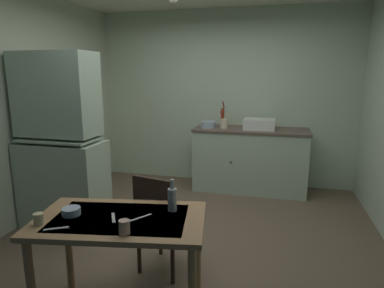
{
  "coord_description": "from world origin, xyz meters",
  "views": [
    {
      "loc": [
        0.8,
        -3.14,
        1.71
      ],
      "look_at": [
        0.02,
        -0.07,
        1.03
      ],
      "focal_mm": 30.81,
      "sensor_mm": 36.0,
      "label": 1
    }
  ],
  "objects_px": {
    "hand_pump": "(222,116)",
    "serving_bowl_wide": "(71,211)",
    "teacup_mint": "(39,219)",
    "sink_basin": "(259,124)",
    "mixing_bowl_counter": "(208,124)",
    "hutch_cabinet": "(61,148)",
    "dining_table": "(121,232)",
    "glass_bottle": "(172,199)",
    "chair_far_side": "(161,221)"
  },
  "relations": [
    {
      "from": "hand_pump",
      "to": "serving_bowl_wide",
      "type": "height_order",
      "value": "hand_pump"
    },
    {
      "from": "teacup_mint",
      "to": "sink_basin",
      "type": "bearing_deg",
      "value": 68.38
    },
    {
      "from": "hand_pump",
      "to": "mixing_bowl_counter",
      "type": "distance_m",
      "value": 0.25
    },
    {
      "from": "hutch_cabinet",
      "to": "dining_table",
      "type": "xyz_separation_m",
      "value": [
        1.3,
        -1.19,
        -0.26
      ]
    },
    {
      "from": "dining_table",
      "to": "serving_bowl_wide",
      "type": "relative_size",
      "value": 9.79
    },
    {
      "from": "glass_bottle",
      "to": "serving_bowl_wide",
      "type": "bearing_deg",
      "value": -159.61
    },
    {
      "from": "chair_far_side",
      "to": "teacup_mint",
      "type": "relative_size",
      "value": 11.83
    },
    {
      "from": "dining_table",
      "to": "glass_bottle",
      "type": "distance_m",
      "value": 0.42
    },
    {
      "from": "serving_bowl_wide",
      "to": "teacup_mint",
      "type": "xyz_separation_m",
      "value": [
        -0.12,
        -0.18,
        0.01
      ]
    },
    {
      "from": "teacup_mint",
      "to": "hutch_cabinet",
      "type": "bearing_deg",
      "value": 120.55
    },
    {
      "from": "dining_table",
      "to": "chair_far_side",
      "type": "bearing_deg",
      "value": 80.6
    },
    {
      "from": "teacup_mint",
      "to": "glass_bottle",
      "type": "distance_m",
      "value": 0.88
    },
    {
      "from": "teacup_mint",
      "to": "glass_bottle",
      "type": "relative_size",
      "value": 0.32
    },
    {
      "from": "sink_basin",
      "to": "serving_bowl_wide",
      "type": "xyz_separation_m",
      "value": [
        -1.12,
        -2.93,
        -0.23
      ]
    },
    {
      "from": "hutch_cabinet",
      "to": "dining_table",
      "type": "relative_size",
      "value": 1.55
    },
    {
      "from": "serving_bowl_wide",
      "to": "hand_pump",
      "type": "bearing_deg",
      "value": 79.11
    },
    {
      "from": "dining_table",
      "to": "glass_bottle",
      "type": "height_order",
      "value": "glass_bottle"
    },
    {
      "from": "serving_bowl_wide",
      "to": "sink_basin",
      "type": "bearing_deg",
      "value": 69.14
    },
    {
      "from": "hutch_cabinet",
      "to": "mixing_bowl_counter",
      "type": "relative_size",
      "value": 8.77
    },
    {
      "from": "chair_far_side",
      "to": "serving_bowl_wide",
      "type": "xyz_separation_m",
      "value": [
        -0.44,
        -0.61,
        0.3
      ]
    },
    {
      "from": "dining_table",
      "to": "teacup_mint",
      "type": "bearing_deg",
      "value": -154.01
    },
    {
      "from": "hand_pump",
      "to": "glass_bottle",
      "type": "relative_size",
      "value": 1.67
    },
    {
      "from": "mixing_bowl_counter",
      "to": "glass_bottle",
      "type": "bearing_deg",
      "value": -83.9
    },
    {
      "from": "mixing_bowl_counter",
      "to": "serving_bowl_wide",
      "type": "xyz_separation_m",
      "value": [
        -0.38,
        -2.88,
        -0.2
      ]
    },
    {
      "from": "sink_basin",
      "to": "glass_bottle",
      "type": "height_order",
      "value": "sink_basin"
    },
    {
      "from": "hand_pump",
      "to": "mixing_bowl_counter",
      "type": "bearing_deg",
      "value": -154.12
    },
    {
      "from": "glass_bottle",
      "to": "hutch_cabinet",
      "type": "bearing_deg",
      "value": 148.43
    },
    {
      "from": "chair_far_side",
      "to": "glass_bottle",
      "type": "distance_m",
      "value": 0.56
    },
    {
      "from": "hand_pump",
      "to": "teacup_mint",
      "type": "xyz_separation_m",
      "value": [
        -0.69,
        -3.15,
        -0.31
      ]
    },
    {
      "from": "hutch_cabinet",
      "to": "glass_bottle",
      "type": "height_order",
      "value": "hutch_cabinet"
    },
    {
      "from": "sink_basin",
      "to": "mixing_bowl_counter",
      "type": "distance_m",
      "value": 0.74
    },
    {
      "from": "hand_pump",
      "to": "dining_table",
      "type": "height_order",
      "value": "hand_pump"
    },
    {
      "from": "sink_basin",
      "to": "hand_pump",
      "type": "height_order",
      "value": "hand_pump"
    },
    {
      "from": "dining_table",
      "to": "glass_bottle",
      "type": "relative_size",
      "value": 5.35
    },
    {
      "from": "serving_bowl_wide",
      "to": "teacup_mint",
      "type": "distance_m",
      "value": 0.22
    },
    {
      "from": "hand_pump",
      "to": "teacup_mint",
      "type": "relative_size",
      "value": 5.16
    },
    {
      "from": "hutch_cabinet",
      "to": "hand_pump",
      "type": "bearing_deg",
      "value": 48.81
    },
    {
      "from": "hutch_cabinet",
      "to": "sink_basin",
      "type": "height_order",
      "value": "hutch_cabinet"
    },
    {
      "from": "hand_pump",
      "to": "chair_far_side",
      "type": "bearing_deg",
      "value": -93.22
    },
    {
      "from": "sink_basin",
      "to": "hand_pump",
      "type": "distance_m",
      "value": 0.55
    },
    {
      "from": "dining_table",
      "to": "teacup_mint",
      "type": "xyz_separation_m",
      "value": [
        -0.46,
        -0.23,
        0.15
      ]
    },
    {
      "from": "mixing_bowl_counter",
      "to": "hand_pump",
      "type": "bearing_deg",
      "value": 25.88
    },
    {
      "from": "hand_pump",
      "to": "hutch_cabinet",
      "type": "bearing_deg",
      "value": -131.19
    },
    {
      "from": "hand_pump",
      "to": "glass_bottle",
      "type": "height_order",
      "value": "hand_pump"
    },
    {
      "from": "mixing_bowl_counter",
      "to": "dining_table",
      "type": "distance_m",
      "value": 2.85
    },
    {
      "from": "mixing_bowl_counter",
      "to": "chair_far_side",
      "type": "height_order",
      "value": "mixing_bowl_counter"
    },
    {
      "from": "hutch_cabinet",
      "to": "sink_basin",
      "type": "relative_size",
      "value": 4.4
    },
    {
      "from": "hutch_cabinet",
      "to": "teacup_mint",
      "type": "bearing_deg",
      "value": -59.45
    },
    {
      "from": "sink_basin",
      "to": "chair_far_side",
      "type": "distance_m",
      "value": 2.48
    },
    {
      "from": "hutch_cabinet",
      "to": "hand_pump",
      "type": "xyz_separation_m",
      "value": [
        1.52,
        1.74,
        0.19
      ]
    }
  ]
}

